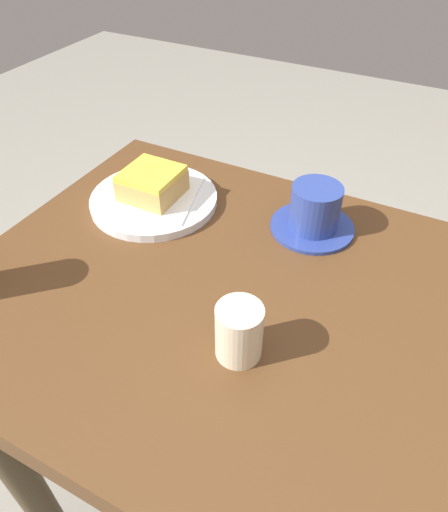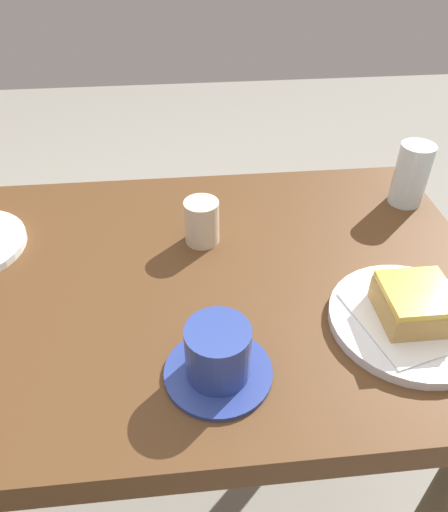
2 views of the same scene
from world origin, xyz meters
The scene contains 8 objects.
ground_plane centered at (0.00, 0.00, 0.00)m, with size 6.00×6.00×0.00m, color gray.
table centered at (0.00, 0.00, 0.65)m, with size 1.27×0.63×0.74m.
plate_glazed_square centered at (-0.46, 0.13, 0.75)m, with size 0.23×0.23×0.02m, color white.
napkin_glazed_square centered at (-0.46, 0.13, 0.76)m, with size 0.15×0.15×0.00m, color white.
donut_glazed_square centered at (-0.46, 0.13, 0.79)m, with size 0.09×0.09×0.05m.
water_glass centered at (-0.58, -0.18, 0.80)m, with size 0.06×0.06×0.12m, color silver.
coffee_cup centered at (-0.18, 0.19, 0.78)m, with size 0.14×0.14×0.08m.
sugar_jar centered at (-0.18, -0.09, 0.78)m, with size 0.06×0.06×0.08m, color beige.
Camera 2 is at (-0.15, 0.57, 1.25)m, focal length 33.60 mm.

